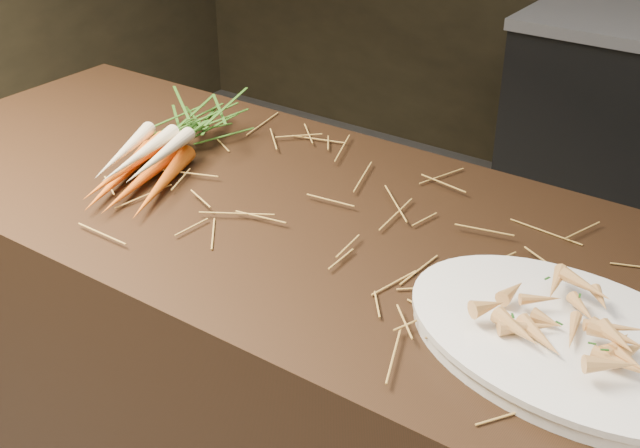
% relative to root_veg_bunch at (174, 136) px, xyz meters
% --- Properties ---
extents(straw_bedding, '(1.40, 0.60, 0.02)m').
position_rel_root_veg_bunch_xyz_m(straw_bedding, '(0.64, -0.04, -0.04)').
color(straw_bedding, olive).
rests_on(straw_bedding, main_counter).
extents(root_veg_bunch, '(0.30, 0.50, 0.09)m').
position_rel_root_veg_bunch_xyz_m(root_veg_bunch, '(0.00, 0.00, 0.00)').
color(root_veg_bunch, '#C63700').
rests_on(root_veg_bunch, main_counter).
extents(serving_platter, '(0.50, 0.37, 0.02)m').
position_rel_root_veg_bunch_xyz_m(serving_platter, '(0.85, -0.15, -0.03)').
color(serving_platter, white).
rests_on(serving_platter, main_counter).
extents(roasted_veg_heap, '(0.25, 0.19, 0.05)m').
position_rel_root_veg_bunch_xyz_m(roasted_veg_heap, '(0.85, -0.15, 0.01)').
color(roasted_veg_heap, '#AD6E30').
rests_on(roasted_veg_heap, serving_platter).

